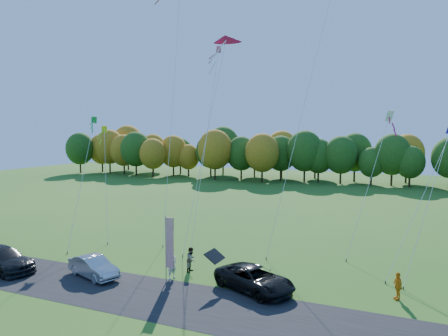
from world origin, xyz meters
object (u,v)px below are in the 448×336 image
at_px(black_suv, 255,279).
at_px(person_east, 398,286).
at_px(feather_flag, 169,242).
at_px(silver_sedan, 94,267).

xyz_separation_m(black_suv, person_east, (8.22, 2.16, 0.06)).
distance_m(black_suv, person_east, 8.50).
relative_size(person_east, feather_flag, 0.37).
height_order(silver_sedan, person_east, person_east).
xyz_separation_m(silver_sedan, person_east, (19.14, 4.22, 0.11)).
relative_size(silver_sedan, person_east, 2.63).
distance_m(silver_sedan, person_east, 19.60).
height_order(silver_sedan, feather_flag, feather_flag).
bearing_deg(feather_flag, black_suv, 9.18).
height_order(black_suv, silver_sedan, black_suv).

